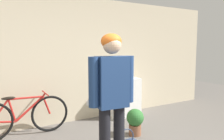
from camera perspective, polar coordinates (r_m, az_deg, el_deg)
The scene contains 6 objects.
wall_back at distance 4.55m, azimuth -12.91°, elevation 2.47°, with size 8.00×0.07×2.60m.
side_shelf at distance 5.01m, azimuth 2.94°, elevation -7.13°, with size 0.74×0.40×0.86m.
person at distance 2.70m, azimuth -0.02°, elevation -5.29°, with size 0.62×0.27×1.74m.
bicycle at distance 4.21m, azimuth -22.37°, elevation -11.16°, with size 1.63×0.46×0.75m.
banana at distance 4.85m, azimuth 2.35°, elevation -2.22°, with size 0.32×0.08×0.03m.
potted_plant at distance 4.02m, azimuth 6.05°, elevation -12.96°, with size 0.31×0.31×0.48m.
Camera 1 is at (-1.33, -1.48, 1.59)m, focal length 35.00 mm.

